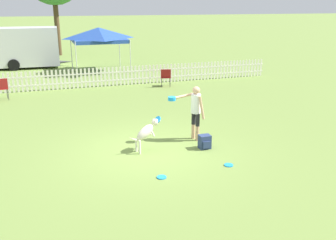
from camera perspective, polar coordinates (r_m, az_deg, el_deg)
ground_plane at (r=10.25m, az=-3.34°, el=-4.71°), size 240.00×240.00×0.00m
handler_person at (r=10.78m, az=4.02°, el=2.01°), size 1.03×0.46×1.60m
leaping_dog at (r=10.06m, az=-3.28°, el=-1.72°), size 0.97×0.43×0.92m
frisbee_near_handler at (r=9.46m, az=9.23°, el=-6.79°), size 0.22×0.22×0.02m
frisbee_near_dog at (r=8.73m, az=-0.98°, el=-8.70°), size 0.22×0.22×0.02m
backpack_on_grass at (r=10.39m, az=5.62°, el=-3.34°), size 0.31×0.29×0.38m
picket_fence at (r=18.34m, az=-10.72°, el=6.40°), size 18.21×0.04×0.92m
folding_chair_blue_left at (r=16.90m, az=-23.94°, el=4.63°), size 0.50×0.52×0.92m
folding_chair_center at (r=18.05m, az=-0.33°, el=6.72°), size 0.60×0.61×0.87m
canopy_tent_main at (r=22.31m, az=-10.52°, el=12.65°), size 3.00×3.00×2.55m
equipment_trailer at (r=25.20m, az=-21.27°, el=10.37°), size 5.09×2.29×2.45m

